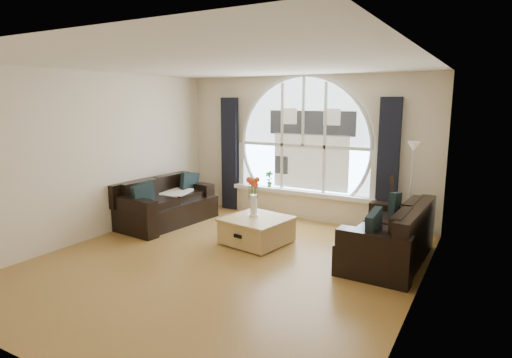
# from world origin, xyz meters

# --- Properties ---
(ground) EXTENTS (5.00, 5.50, 0.01)m
(ground) POSITION_xyz_m (0.00, 0.00, 0.00)
(ground) COLOR brown
(ground) RESTS_ON ground
(ceiling) EXTENTS (5.00, 5.50, 0.01)m
(ceiling) POSITION_xyz_m (0.00, 0.00, 2.70)
(ceiling) COLOR silver
(ceiling) RESTS_ON ground
(wall_back) EXTENTS (5.00, 0.01, 2.70)m
(wall_back) POSITION_xyz_m (0.00, 2.75, 1.35)
(wall_back) COLOR beige
(wall_back) RESTS_ON ground
(wall_front) EXTENTS (5.00, 0.01, 2.70)m
(wall_front) POSITION_xyz_m (0.00, -2.75, 1.35)
(wall_front) COLOR beige
(wall_front) RESTS_ON ground
(wall_left) EXTENTS (0.01, 5.50, 2.70)m
(wall_left) POSITION_xyz_m (-2.50, 0.00, 1.35)
(wall_left) COLOR beige
(wall_left) RESTS_ON ground
(wall_right) EXTENTS (0.01, 5.50, 2.70)m
(wall_right) POSITION_xyz_m (2.50, 0.00, 1.35)
(wall_right) COLOR beige
(wall_right) RESTS_ON ground
(attic_slope) EXTENTS (0.92, 5.50, 0.72)m
(attic_slope) POSITION_xyz_m (2.20, 0.00, 2.35)
(attic_slope) COLOR silver
(attic_slope) RESTS_ON ground
(arched_window) EXTENTS (2.60, 0.06, 2.15)m
(arched_window) POSITION_xyz_m (0.00, 2.72, 1.62)
(arched_window) COLOR silver
(arched_window) RESTS_ON wall_back
(window_sill) EXTENTS (2.90, 0.22, 0.08)m
(window_sill) POSITION_xyz_m (0.00, 2.65, 0.51)
(window_sill) COLOR white
(window_sill) RESTS_ON wall_back
(window_frame) EXTENTS (2.76, 0.08, 2.15)m
(window_frame) POSITION_xyz_m (0.00, 2.69, 1.62)
(window_frame) COLOR white
(window_frame) RESTS_ON wall_back
(neighbor_house) EXTENTS (1.70, 0.02, 1.50)m
(neighbor_house) POSITION_xyz_m (0.15, 2.71, 1.50)
(neighbor_house) COLOR silver
(neighbor_house) RESTS_ON wall_back
(curtain_left) EXTENTS (0.35, 0.12, 2.30)m
(curtain_left) POSITION_xyz_m (-1.60, 2.63, 1.15)
(curtain_left) COLOR black
(curtain_left) RESTS_ON ground
(curtain_right) EXTENTS (0.35, 0.12, 2.30)m
(curtain_right) POSITION_xyz_m (1.60, 2.63, 1.15)
(curtain_right) COLOR black
(curtain_right) RESTS_ON ground
(sofa_left) EXTENTS (1.10, 1.93, 0.82)m
(sofa_left) POSITION_xyz_m (-2.02, 1.12, 0.40)
(sofa_left) COLOR black
(sofa_left) RESTS_ON ground
(sofa_right) EXTENTS (0.99, 1.88, 0.82)m
(sofa_right) POSITION_xyz_m (1.95, 1.21, 0.40)
(sofa_right) COLOR black
(sofa_right) RESTS_ON ground
(coffee_chest) EXTENTS (1.07, 1.07, 0.46)m
(coffee_chest) POSITION_xyz_m (-0.02, 0.96, 0.23)
(coffee_chest) COLOR tan
(coffee_chest) RESTS_ON ground
(throw_blanket) EXTENTS (0.65, 0.65, 0.10)m
(throw_blanket) POSITION_xyz_m (-2.03, 1.36, 0.50)
(throw_blanket) COLOR silver
(throw_blanket) RESTS_ON sofa_left
(vase_flowers) EXTENTS (0.24, 0.24, 0.70)m
(vase_flowers) POSITION_xyz_m (-0.11, 1.02, 0.81)
(vase_flowers) COLOR white
(vase_flowers) RESTS_ON coffee_chest
(floor_lamp) EXTENTS (0.24, 0.24, 1.60)m
(floor_lamp) POSITION_xyz_m (2.03, 2.40, 0.80)
(floor_lamp) COLOR #B2B2B2
(floor_lamp) RESTS_ON ground
(guitar) EXTENTS (0.40, 0.30, 1.06)m
(guitar) POSITION_xyz_m (1.76, 2.29, 0.53)
(guitar) COLOR brown
(guitar) RESTS_ON ground
(potted_plant) EXTENTS (0.17, 0.12, 0.32)m
(potted_plant) POSITION_xyz_m (-0.69, 2.65, 0.71)
(potted_plant) COLOR #1E6023
(potted_plant) RESTS_ON window_sill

